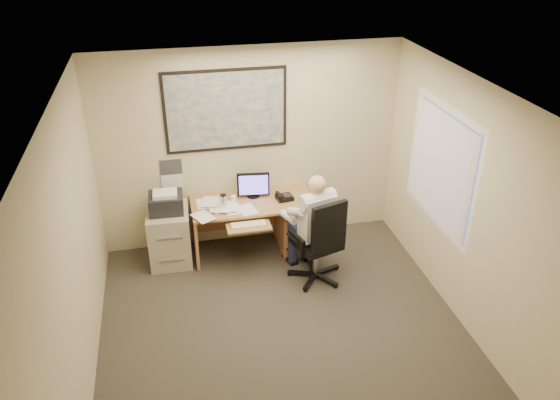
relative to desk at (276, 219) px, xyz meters
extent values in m
cube|color=#333027|center=(-0.28, -1.90, -0.44)|extent=(4.00, 4.50, 0.00)
cube|color=white|center=(-0.28, -1.90, 2.26)|extent=(4.00, 4.50, 0.00)
cube|color=beige|center=(-0.28, 0.35, 0.91)|extent=(4.00, 0.00, 2.70)
cube|color=beige|center=(-2.28, -1.90, 0.91)|extent=(0.00, 4.50, 2.70)
cube|color=beige|center=(1.72, -1.90, 0.91)|extent=(0.00, 4.50, 2.70)
cube|color=#A77A47|center=(-0.33, -0.02, 0.29)|extent=(1.60, 0.75, 0.03)
cube|color=#B6774A|center=(0.25, -0.02, -0.08)|extent=(0.45, 0.70, 0.70)
cube|color=#B6774A|center=(-1.11, -0.02, -0.08)|extent=(0.04, 0.70, 0.70)
cube|color=#B6774A|center=(-0.33, 0.32, 0.01)|extent=(1.55, 0.03, 0.55)
cylinder|color=black|center=(-0.29, 0.13, 0.32)|extent=(0.17, 0.17, 0.02)
cube|color=black|center=(-0.29, 0.11, 0.50)|extent=(0.43, 0.09, 0.32)
cube|color=#6757EE|center=(-0.29, 0.08, 0.50)|extent=(0.38, 0.05, 0.28)
cube|color=#A77A47|center=(-0.46, -0.47, 0.22)|extent=(0.55, 0.30, 0.02)
cube|color=beige|center=(-0.46, -0.47, 0.24)|extent=(0.43, 0.14, 0.02)
cube|color=black|center=(0.10, -0.04, 0.33)|extent=(0.23, 0.21, 0.05)
cylinder|color=silver|center=(-0.72, -0.12, 0.40)|extent=(0.08, 0.08, 0.19)
cylinder|color=white|center=(-0.57, 0.03, 0.35)|extent=(0.07, 0.07, 0.09)
cube|color=white|center=(-0.78, -0.02, 0.32)|extent=(0.60, 0.56, 0.03)
cube|color=#1E4C93|center=(-0.58, 0.33, 1.46)|extent=(1.56, 0.03, 1.06)
cube|color=white|center=(-1.33, 0.34, 0.64)|extent=(0.28, 0.01, 0.42)
cube|color=#AFA38D|center=(-1.43, -0.01, -0.07)|extent=(0.55, 0.65, 0.74)
cube|color=black|center=(-1.43, -0.01, 0.42)|extent=(0.44, 0.39, 0.23)
cube|color=white|center=(-1.43, -0.03, 0.56)|extent=(0.30, 0.24, 0.05)
cylinder|color=silver|center=(0.33, -0.80, -0.17)|extent=(0.07, 0.07, 0.44)
cube|color=black|center=(0.33, -0.80, 0.07)|extent=(0.63, 0.63, 0.08)
cube|color=black|center=(0.26, -1.04, 0.43)|extent=(0.46, 0.20, 0.60)
camera|label=1|loc=(-1.31, -6.23, 3.73)|focal=35.00mm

